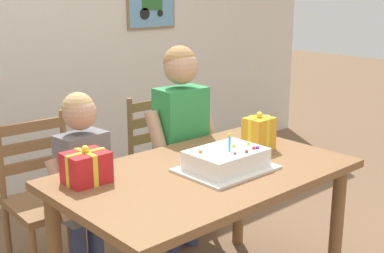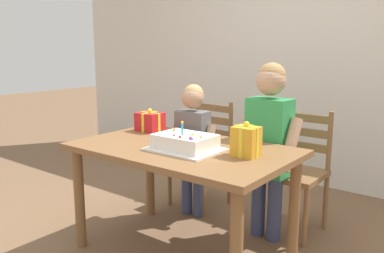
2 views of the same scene
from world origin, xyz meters
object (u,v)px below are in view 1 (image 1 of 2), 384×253
Objects in this scene: gift_box_red_large at (86,167)px; gift_box_beside_cake at (259,133)px; chair_left at (47,198)px; child_older at (181,129)px; dining_table at (205,190)px; birthday_cake at (226,160)px; chair_right at (167,164)px; child_younger at (83,173)px.

gift_box_red_large is 0.91× the size of gift_box_beside_cake.
chair_left is 0.72× the size of child_older.
gift_box_beside_cake reaches higher than dining_table.
dining_table is 3.25× the size of birthday_cake.
chair_right is at bearing 0.00° from chair_left.
child_younger is at bearing 147.01° from gift_box_beside_cake.
dining_table is 0.67m from child_older.
gift_box_beside_cake is 0.23× the size of chair_right.
gift_box_red_large is 0.98m from gift_box_beside_cake.
dining_table is at bearing -58.26° from child_younger.
child_older is 1.17× the size of child_younger.
chair_left is at bearing 117.73° from dining_table.
dining_table is 6.70× the size of gift_box_beside_cake.
child_older is (0.33, 0.56, 0.13)m from dining_table.
gift_box_beside_cake reaches higher than chair_right.
birthday_cake is 0.77m from child_younger.
gift_box_beside_cake is (0.96, -0.19, 0.02)m from gift_box_red_large.
chair_right is (0.36, 0.89, -0.33)m from birthday_cake.
dining_table is at bearing -62.27° from chair_left.
birthday_cake is 0.39m from gift_box_beside_cake.
gift_box_beside_cake is at bearing -11.29° from gift_box_red_large.
child_older reaches higher than gift_box_red_large.
gift_box_red_large is at bearing 152.51° from birthday_cake.
dining_table is 1.31× the size of child_younger.
gift_box_beside_cake is 0.23× the size of chair_left.
gift_box_red_large is 0.21× the size of chair_right.
gift_box_beside_cake is at bearing -41.54° from chair_left.
gift_box_beside_cake is at bearing -32.99° from child_younger.
child_younger is (-0.68, 0.00, -0.12)m from child_older.
birthday_cake is at bearing -27.49° from gift_box_red_large.
chair_left is at bearing 119.70° from birthday_cake.
gift_box_red_large is 0.91m from child_older.
chair_left is (-0.88, 0.78, -0.37)m from gift_box_beside_cake.
chair_left is 0.87m from chair_right.
birthday_cake is 0.68m from child_older.
birthday_cake is (0.08, -0.07, 0.15)m from dining_table.
birthday_cake is 0.48× the size of chair_left.
gift_box_red_large is at bearing -159.06° from child_older.
child_older reaches higher than chair_left.
birthday_cake is 2.06× the size of gift_box_beside_cake.
gift_box_red_large is at bearing -148.17° from chair_right.
gift_box_red_large is at bearing -116.87° from child_younger.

